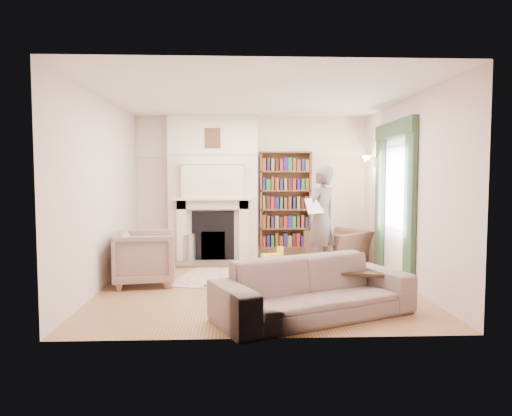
{
  "coord_description": "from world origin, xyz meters",
  "views": [
    {
      "loc": [
        -0.29,
        -6.75,
        1.64
      ],
      "look_at": [
        0.0,
        0.25,
        1.15
      ],
      "focal_mm": 32.0,
      "sensor_mm": 36.0,
      "label": 1
    }
  ],
  "objects_px": {
    "coffee_table": "(359,287)",
    "paraffin_heater": "(189,248)",
    "armchair_left": "(145,258)",
    "sofa": "(314,288)",
    "man_reading": "(321,219)",
    "rocking_horse": "(271,260)",
    "bookcase": "(285,200)",
    "armchair_reading": "(339,248)"
  },
  "relations": [
    {
      "from": "man_reading",
      "to": "bookcase",
      "type": "bearing_deg",
      "value": -109.05
    },
    {
      "from": "coffee_table",
      "to": "sofa",
      "type": "bearing_deg",
      "value": -129.51
    },
    {
      "from": "coffee_table",
      "to": "paraffin_heater",
      "type": "height_order",
      "value": "paraffin_heater"
    },
    {
      "from": "armchair_reading",
      "to": "coffee_table",
      "type": "relative_size",
      "value": 1.42
    },
    {
      "from": "armchair_left",
      "to": "rocking_horse",
      "type": "distance_m",
      "value": 2.1
    },
    {
      "from": "rocking_horse",
      "to": "coffee_table",
      "type": "bearing_deg",
      "value": -85.15
    },
    {
      "from": "paraffin_heater",
      "to": "coffee_table",
      "type": "bearing_deg",
      "value": -50.0
    },
    {
      "from": "sofa",
      "to": "man_reading",
      "type": "relative_size",
      "value": 1.28
    },
    {
      "from": "armchair_left",
      "to": "sofa",
      "type": "height_order",
      "value": "armchair_left"
    },
    {
      "from": "armchair_reading",
      "to": "paraffin_heater",
      "type": "distance_m",
      "value": 2.8
    },
    {
      "from": "armchair_reading",
      "to": "sofa",
      "type": "relative_size",
      "value": 0.43
    },
    {
      "from": "bookcase",
      "to": "armchair_left",
      "type": "relative_size",
      "value": 2.08
    },
    {
      "from": "armchair_left",
      "to": "sofa",
      "type": "bearing_deg",
      "value": -136.23
    },
    {
      "from": "armchair_left",
      "to": "bookcase",
      "type": "bearing_deg",
      "value": -59.14
    },
    {
      "from": "man_reading",
      "to": "rocking_horse",
      "type": "distance_m",
      "value": 1.09
    },
    {
      "from": "man_reading",
      "to": "coffee_table",
      "type": "xyz_separation_m",
      "value": [
        0.13,
        -1.96,
        -0.68
      ]
    },
    {
      "from": "armchair_left",
      "to": "man_reading",
      "type": "bearing_deg",
      "value": -84.9
    },
    {
      "from": "sofa",
      "to": "rocking_horse",
      "type": "bearing_deg",
      "value": 73.71
    },
    {
      "from": "rocking_horse",
      "to": "armchair_reading",
      "type": "bearing_deg",
      "value": 3.76
    },
    {
      "from": "bookcase",
      "to": "rocking_horse",
      "type": "height_order",
      "value": "bookcase"
    },
    {
      "from": "sofa",
      "to": "armchair_reading",
      "type": "bearing_deg",
      "value": 48.41
    },
    {
      "from": "paraffin_heater",
      "to": "rocking_horse",
      "type": "bearing_deg",
      "value": -33.48
    },
    {
      "from": "sofa",
      "to": "man_reading",
      "type": "distance_m",
      "value": 2.57
    },
    {
      "from": "armchair_left",
      "to": "man_reading",
      "type": "height_order",
      "value": "man_reading"
    },
    {
      "from": "coffee_table",
      "to": "paraffin_heater",
      "type": "bearing_deg",
      "value": 143.92
    },
    {
      "from": "armchair_reading",
      "to": "rocking_horse",
      "type": "distance_m",
      "value": 1.44
    },
    {
      "from": "coffee_table",
      "to": "paraffin_heater",
      "type": "distance_m",
      "value": 3.82
    },
    {
      "from": "sofa",
      "to": "man_reading",
      "type": "height_order",
      "value": "man_reading"
    },
    {
      "from": "man_reading",
      "to": "rocking_horse",
      "type": "xyz_separation_m",
      "value": [
        -0.85,
        -0.02,
        -0.69
      ]
    },
    {
      "from": "sofa",
      "to": "coffee_table",
      "type": "relative_size",
      "value": 3.32
    },
    {
      "from": "armchair_left",
      "to": "coffee_table",
      "type": "height_order",
      "value": "armchair_left"
    },
    {
      "from": "bookcase",
      "to": "sofa",
      "type": "bearing_deg",
      "value": -90.75
    },
    {
      "from": "sofa",
      "to": "paraffin_heater",
      "type": "bearing_deg",
      "value": 94.05
    },
    {
      "from": "armchair_left",
      "to": "coffee_table",
      "type": "bearing_deg",
      "value": -122.12
    },
    {
      "from": "man_reading",
      "to": "armchair_left",
      "type": "bearing_deg",
      "value": -25.77
    },
    {
      "from": "man_reading",
      "to": "sofa",
      "type": "bearing_deg",
      "value": 37.84
    },
    {
      "from": "man_reading",
      "to": "coffee_table",
      "type": "height_order",
      "value": "man_reading"
    },
    {
      "from": "armchair_reading",
      "to": "man_reading",
      "type": "relative_size",
      "value": 0.55
    },
    {
      "from": "coffee_table",
      "to": "rocking_horse",
      "type": "height_order",
      "value": "coffee_table"
    },
    {
      "from": "bookcase",
      "to": "coffee_table",
      "type": "bearing_deg",
      "value": -79.36
    },
    {
      "from": "paraffin_heater",
      "to": "sofa",
      "type": "bearing_deg",
      "value": -62.13
    },
    {
      "from": "armchair_reading",
      "to": "paraffin_heater",
      "type": "relative_size",
      "value": 1.8
    }
  ]
}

